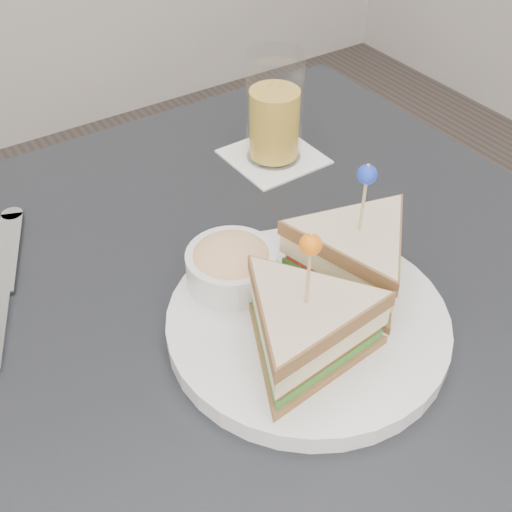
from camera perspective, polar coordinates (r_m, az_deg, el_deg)
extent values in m
cube|color=black|center=(0.66, -0.25, -5.08)|extent=(0.80, 0.80, 0.03)
cylinder|color=black|center=(1.27, 4.38, -0.93)|extent=(0.04, 0.04, 0.72)
cylinder|color=white|center=(0.61, 4.58, -6.13)|extent=(0.35, 0.35, 0.02)
cylinder|color=white|center=(0.61, 4.63, -5.47)|extent=(0.35, 0.35, 0.00)
cylinder|color=tan|center=(0.51, 4.68, -1.72)|extent=(0.00, 0.00, 0.08)
sphere|color=orange|center=(0.48, 4.88, 1.02)|extent=(0.02, 0.02, 0.02)
cylinder|color=tan|center=(0.58, 9.50, 4.58)|extent=(0.00, 0.00, 0.08)
sphere|color=#1837B8|center=(0.57, 9.85, 7.15)|extent=(0.02, 0.02, 0.02)
cylinder|color=silver|center=(0.63, -2.19, -1.19)|extent=(0.12, 0.12, 0.04)
ellipsoid|color=#E0B772|center=(0.62, -2.22, -0.24)|extent=(0.10, 0.10, 0.04)
cube|color=silver|center=(0.75, -21.25, 0.41)|extent=(0.07, 0.13, 0.00)
cylinder|color=silver|center=(0.80, -20.86, 3.49)|extent=(0.03, 0.03, 0.00)
cube|color=white|center=(0.85, 1.56, 8.81)|extent=(0.12, 0.12, 0.00)
cylinder|color=gold|center=(0.83, 1.63, 11.71)|extent=(0.07, 0.07, 0.09)
cylinder|color=white|center=(0.82, 1.66, 13.05)|extent=(0.07, 0.07, 0.14)
cube|color=white|center=(0.82, 1.91, 14.59)|extent=(0.02, 0.02, 0.02)
cube|color=white|center=(0.80, 1.26, 13.63)|extent=(0.02, 0.02, 0.02)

